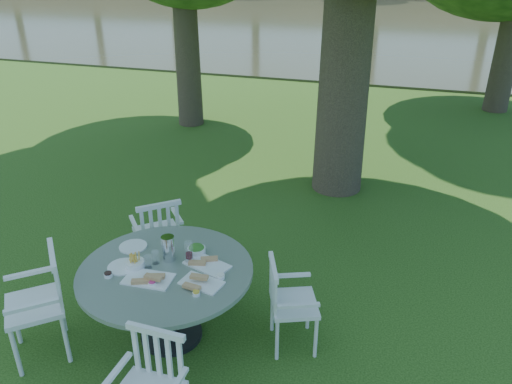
# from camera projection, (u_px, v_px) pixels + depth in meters

# --- Properties ---
(ground) EXTENTS (140.00, 140.00, 0.00)m
(ground) POSITION_uv_depth(u_px,v_px,m) (251.00, 268.00, 5.60)
(ground) COLOR #18390B
(ground) RESTS_ON ground
(table) EXTENTS (1.51, 1.51, 0.74)m
(table) POSITION_uv_depth(u_px,v_px,m) (167.00, 281.00, 4.34)
(table) COLOR black
(table) RESTS_ON ground
(chair_ne) EXTENTS (0.53, 0.55, 0.85)m
(chair_ne) POSITION_uv_depth(u_px,v_px,m) (284.00, 299.00, 4.30)
(chair_ne) COLOR silver
(chair_ne) RESTS_ON ground
(chair_nw) EXTENTS (0.63, 0.63, 0.91)m
(chair_nw) POSITION_uv_depth(u_px,v_px,m) (159.00, 231.00, 5.26)
(chair_nw) COLOR silver
(chair_nw) RESTS_ON ground
(chair_sw) EXTENTS (0.67, 0.68, 0.98)m
(chair_sw) POSITION_uv_depth(u_px,v_px,m) (45.00, 296.00, 4.21)
(chair_sw) COLOR silver
(chair_sw) RESTS_ON ground
(chair_se) EXTENTS (0.45, 0.42, 0.88)m
(chair_se) POSITION_uv_depth(u_px,v_px,m) (152.00, 380.00, 3.45)
(chair_se) COLOR silver
(chair_se) RESTS_ON ground
(tableware) EXTENTS (1.14, 0.71, 0.23)m
(tableware) POSITION_uv_depth(u_px,v_px,m) (167.00, 260.00, 4.32)
(tableware) COLOR white
(tableware) RESTS_ON table
(river) EXTENTS (100.00, 28.00, 0.12)m
(river) POSITION_uv_depth(u_px,v_px,m) (391.00, 23.00, 25.38)
(river) COLOR #31321D
(river) RESTS_ON ground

